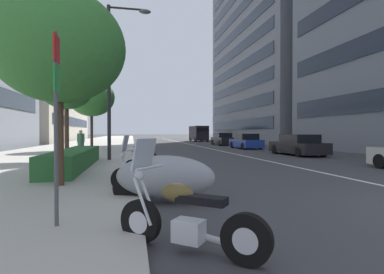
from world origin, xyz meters
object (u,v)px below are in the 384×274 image
car_mid_block_traffic (298,145)px  street_tree_mid_sidewalk (66,87)px  car_following_behind (223,139)px  motorcycle_under_tarp (155,168)px  car_far_down_avenue (246,142)px  pedestrian_on_plaza (81,143)px  motorcycle_nearest_camera (164,177)px  street_tree_near_plaza_corner (92,97)px  motorcycle_mid_row (186,219)px  motorcycle_second_in_row (149,175)px  street_lamp_with_banners (115,67)px  delivery_van_ahead (199,133)px  parking_sign_by_curb (56,105)px  street_tree_far_plaza (59,47)px

car_mid_block_traffic → street_tree_mid_sidewalk: 14.70m
car_mid_block_traffic → car_following_behind: size_ratio=1.02×
motorcycle_under_tarp → car_far_down_avenue: size_ratio=0.47×
car_following_behind → pedestrian_on_plaza: bearing=136.9°
motorcycle_nearest_camera → street_tree_near_plaza_corner: street_tree_near_plaza_corner is taller
motorcycle_mid_row → street_tree_near_plaza_corner: bearing=-40.9°
motorcycle_second_in_row → street_lamp_with_banners: 8.88m
delivery_van_ahead → parking_sign_by_curb: parking_sign_by_curb is taller
car_far_down_avenue → street_tree_mid_sidewalk: bearing=123.7°
car_far_down_avenue → street_tree_far_plaza: size_ratio=0.82×
motorcycle_nearest_camera → motorcycle_second_in_row: bearing=-60.3°
motorcycle_mid_row → car_following_behind: bearing=-69.7°
car_mid_block_traffic → street_tree_mid_sidewalk: bearing=95.6°
street_tree_far_plaza → street_tree_mid_sidewalk: bearing=10.4°
car_following_behind → pedestrian_on_plaza: (-14.73, 13.59, 0.24)m
street_tree_near_plaza_corner → street_lamp_with_banners: bearing=-165.9°
motorcycle_mid_row → delivery_van_ahead: delivery_van_ahead is taller
car_far_down_avenue → motorcycle_nearest_camera: bearing=152.1°
parking_sign_by_curb → street_lamp_with_banners: (10.68, -0.26, 2.91)m
parking_sign_by_curb → street_tree_far_plaza: street_tree_far_plaza is taller
street_tree_mid_sidewalk → street_tree_near_plaza_corner: (8.54, -0.13, 0.47)m
car_following_behind → motorcycle_second_in_row: bearing=158.2°
pedestrian_on_plaza → car_mid_block_traffic: bearing=136.7°
delivery_van_ahead → street_lamp_with_banners: size_ratio=0.73×
street_tree_near_plaza_corner → motorcycle_under_tarp: bearing=-166.0°
car_far_down_avenue → street_lamp_with_banners: 15.96m
delivery_van_ahead → parking_sign_by_curb: size_ratio=1.97×
street_tree_mid_sidewalk → pedestrian_on_plaza: (2.49, -0.28, -2.96)m
motorcycle_nearest_camera → street_tree_near_plaza_corner: size_ratio=0.41×
motorcycle_second_in_row → street_tree_near_plaza_corner: 17.84m
motorcycle_under_tarp → motorcycle_second_in_row: bearing=112.3°
street_tree_near_plaza_corner → pedestrian_on_plaza: size_ratio=3.76×
parking_sign_by_curb → street_tree_far_plaza: size_ratio=0.57×
motorcycle_nearest_camera → street_tree_mid_sidewalk: street_tree_mid_sidewalk is taller
motorcycle_second_in_row → street_tree_far_plaza: size_ratio=0.41×
street_tree_far_plaza → pedestrian_on_plaza: size_ratio=3.32×
motorcycle_under_tarp → delivery_van_ahead: bearing=-72.7°
street_lamp_with_banners → motorcycle_mid_row: bearing=-172.6°
car_mid_block_traffic → delivery_van_ahead: 30.25m
delivery_van_ahead → street_tree_mid_sidewalk: size_ratio=1.16×
street_tree_mid_sidewalk → delivery_van_ahead: bearing=-24.0°
street_tree_near_plaza_corner → car_far_down_avenue: bearing=-85.3°
car_far_down_avenue → car_following_behind: bearing=-2.5°
motorcycle_second_in_row → parking_sign_by_curb: bearing=76.3°
street_tree_near_plaza_corner → car_following_behind: bearing=-57.7°
car_far_down_avenue → parking_sign_by_curb: size_ratio=1.44×
street_lamp_with_banners → pedestrian_on_plaza: bearing=33.3°
street_lamp_with_banners → pedestrian_on_plaza: 5.65m
motorcycle_under_tarp → street_tree_far_plaza: (-0.94, 2.55, 3.33)m
street_tree_mid_sidewalk → pedestrian_on_plaza: size_ratio=3.21×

